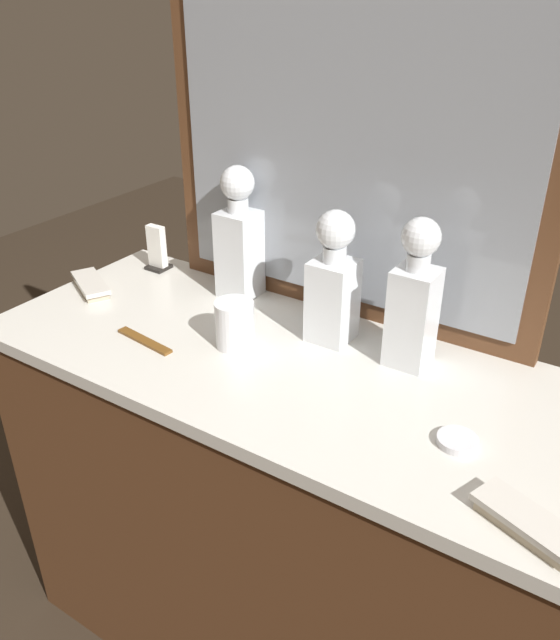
{
  "coord_description": "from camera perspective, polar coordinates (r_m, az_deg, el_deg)",
  "views": [
    {
      "loc": [
        0.56,
        -0.86,
        1.47
      ],
      "look_at": [
        0.0,
        0.0,
        0.91
      ],
      "focal_mm": 35.93,
      "sensor_mm": 36.0,
      "label": 1
    }
  ],
  "objects": [
    {
      "name": "ground_plane",
      "position": [
        1.79,
        0.0,
        -26.52
      ],
      "size": [
        6.0,
        6.0,
        0.0
      ],
      "primitive_type": "plane",
      "color": "#2D2319"
    },
    {
      "name": "dresser",
      "position": [
        1.47,
        0.0,
        -17.19
      ],
      "size": [
        1.19,
        0.5,
        0.83
      ],
      "color": "brown",
      "rests_on": "ground_plane"
    },
    {
      "name": "dresser_mirror",
      "position": [
        1.26,
        6.12,
        17.11
      ],
      "size": [
        0.82,
        0.03,
        0.79
      ],
      "color": "brown",
      "rests_on": "dresser"
    },
    {
      "name": "crystal_decanter_far_right",
      "position": [
        1.16,
        11.78,
        1.05
      ],
      "size": [
        0.08,
        0.08,
        0.28
      ],
      "color": "white",
      "rests_on": "dresser"
    },
    {
      "name": "crystal_decanter_rear",
      "position": [
        1.4,
        -3.64,
        6.65
      ],
      "size": [
        0.08,
        0.08,
        0.29
      ],
      "color": "white",
      "rests_on": "dresser"
    },
    {
      "name": "crystal_decanter_right",
      "position": [
        1.23,
        4.74,
        2.72
      ],
      "size": [
        0.08,
        0.08,
        0.26
      ],
      "color": "white",
      "rests_on": "dresser"
    },
    {
      "name": "crystal_tumbler_front",
      "position": [
        1.23,
        -4.06,
        -0.54
      ],
      "size": [
        0.08,
        0.08,
        0.09
      ],
      "color": "white",
      "rests_on": "dresser"
    },
    {
      "name": "silver_brush_center",
      "position": [
        0.93,
        21.23,
        -16.51
      ],
      "size": [
        0.16,
        0.1,
        0.02
      ],
      "color": "#B7A88C",
      "rests_on": "dresser"
    },
    {
      "name": "silver_brush_far_left",
      "position": [
        1.52,
        -16.5,
        3.0
      ],
      "size": [
        0.15,
        0.12,
        0.02
      ],
      "color": "#B7A88C",
      "rests_on": "dresser"
    },
    {
      "name": "porcelain_dish",
      "position": [
        1.04,
        15.53,
        -10.32
      ],
      "size": [
        0.06,
        0.06,
        0.01
      ],
      "color": "silver",
      "rests_on": "dresser"
    },
    {
      "name": "tortoiseshell_comb",
      "position": [
        1.28,
        -11.98,
        -1.82
      ],
      "size": [
        0.15,
        0.04,
        0.01
      ],
      "color": "brown",
      "rests_on": "dresser"
    },
    {
      "name": "napkin_holder",
      "position": [
        1.59,
        -10.88,
        6.06
      ],
      "size": [
        0.05,
        0.05,
        0.11
      ],
      "color": "black",
      "rests_on": "dresser"
    }
  ]
}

